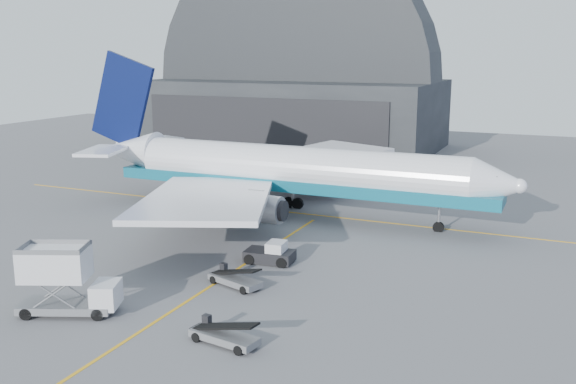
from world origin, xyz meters
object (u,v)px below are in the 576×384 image
at_px(airliner, 281,170).
at_px(pushback_tug, 271,254).
at_px(belt_loader_b, 235,279).
at_px(belt_loader_a, 224,335).
at_px(catering_truck, 65,281).

distance_m(airliner, pushback_tug, 16.47).
bearing_deg(pushback_tug, belt_loader_b, -96.76).
bearing_deg(belt_loader_b, belt_loader_a, -47.80).
bearing_deg(belt_loader_a, belt_loader_b, 123.66).
height_order(catering_truck, pushback_tug, catering_truck).
bearing_deg(pushback_tug, belt_loader_a, -80.91).
distance_m(airliner, catering_truck, 30.07).
relative_size(pushback_tug, belt_loader_b, 0.88).
xyz_separation_m(catering_truck, pushback_tug, (7.92, 15.05, -1.57)).
distance_m(catering_truck, pushback_tug, 17.08).
bearing_deg(catering_truck, belt_loader_b, 26.66).
bearing_deg(pushback_tug, catering_truck, -123.26).
height_order(pushback_tug, belt_loader_b, pushback_tug).
relative_size(catering_truck, belt_loader_a, 1.46).
distance_m(catering_truck, belt_loader_a, 11.90).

